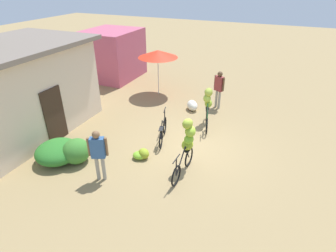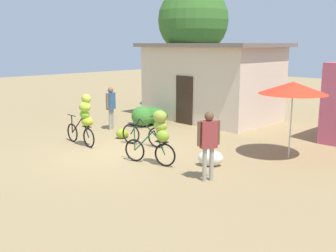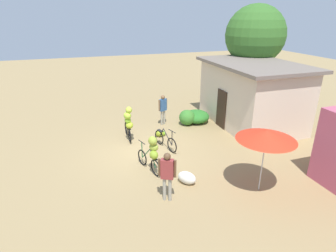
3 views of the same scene
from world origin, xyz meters
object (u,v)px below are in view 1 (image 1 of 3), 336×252
Objects in this scene: bicycle_center_loaded at (208,104)px; bicycle_leftmost at (187,142)px; market_umbrella at (158,54)px; banana_pile_on_ground at (141,155)px; building_low at (14,90)px; produce_sack at (192,105)px; shop_pink at (112,54)px; bicycle_near_pile at (163,131)px; person_bystander at (219,86)px; person_vendor at (98,151)px.

bicycle_leftmost is at bearing -174.99° from bicycle_center_loaded.
market_umbrella reaches higher than banana_pile_on_ground.
building_low is 7.18m from produce_sack.
shop_pink is (6.98, 0.39, -0.33)m from building_low.
person_bystander is (3.62, -1.11, 0.69)m from bicycle_near_pile.
bicycle_leftmost is (-5.35, -3.49, -1.08)m from market_umbrella.
building_low reaches higher than person_bystander.
bicycle_near_pile is 3.85m from person_bystander.
building_low is 1.85× the size of shop_pink.
person_bystander is (0.71, -0.98, 0.84)m from produce_sack.
bicycle_center_loaded is (1.84, -1.12, 0.53)m from bicycle_near_pile.
bicycle_leftmost is (-6.78, -7.12, -0.36)m from shop_pink.
bicycle_leftmost is 2.61× the size of banana_pile_on_ground.
bicycle_leftmost is 1.09× the size of bicycle_center_loaded.
person_vendor is at bearing -105.54° from building_low.
shop_pink is 2.02× the size of bicycle_center_loaded.
produce_sack is at bearing 16.67° from bicycle_leftmost.
market_umbrella is at bearing 62.88° from produce_sack.
shop_pink reaches higher than banana_pile_on_ground.
market_umbrella reaches higher than person_bystander.
bicycle_near_pile is at bearing -7.67° from banana_pile_on_ground.
shop_pink is at bearing 46.42° from bicycle_leftmost.
building_low is at bearing 128.48° from person_bystander.
bicycle_leftmost reaches higher than person_vendor.
person_vendor is at bearing 171.03° from produce_sack.
bicycle_near_pile reaches higher than produce_sack.
market_umbrella reaches higher than bicycle_center_loaded.
market_umbrella is 3.11m from produce_sack.
market_umbrella is 3.20× the size of produce_sack.
bicycle_center_loaded is 2.26× the size of produce_sack.
building_low reaches higher than person_vendor.
shop_pink is at bearing 31.00° from person_vendor.
person_vendor reaches higher than bicycle_center_loaded.
bicycle_center_loaded is at bearing -137.31° from produce_sack.
shop_pink is at bearing 62.01° from bicycle_center_loaded.
market_umbrella is at bearing -30.25° from building_low.
bicycle_near_pile is 0.99× the size of person_vendor.
bicycle_leftmost is at bearing -176.69° from person_bystander.
shop_pink is 8.88m from banana_pile_on_ground.
banana_pile_on_ground is (-1.35, 0.18, -0.23)m from bicycle_near_pile.
shop_pink reaches higher than bicycle_center_loaded.
person_bystander is (4.91, 0.28, 0.07)m from bicycle_leftmost.
bicycle_near_pile is at bearing -133.78° from shop_pink.
market_umbrella is 4.07m from bicycle_center_loaded.
shop_pink is 7.09m from person_bystander.
shop_pink reaches higher than bicycle_leftmost.
produce_sack is (2.91, -0.14, -0.15)m from bicycle_near_pile.
building_low is 3.44× the size of person_bystander.
person_vendor is (-1.48, 2.16, 0.03)m from bicycle_leftmost.
shop_pink is at bearing 3.20° from building_low.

